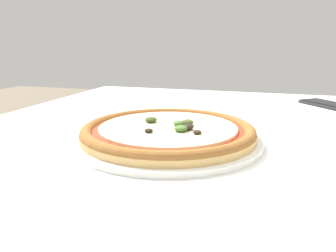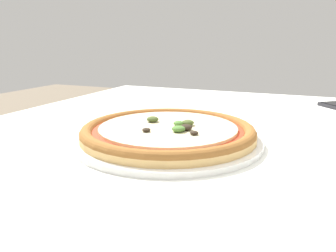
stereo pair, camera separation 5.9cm
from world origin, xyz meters
TOP-DOWN VIEW (x-y plane):
  - dining_table at (0.00, 0.00)m, footprint 1.36×1.14m
  - pizza_plate at (-0.21, -0.08)m, footprint 0.34×0.34m

SIDE VIEW (x-z plane):
  - dining_table at x=0.00m, z-range 0.29..1.02m
  - pizza_plate at x=-0.21m, z-range 0.73..0.77m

